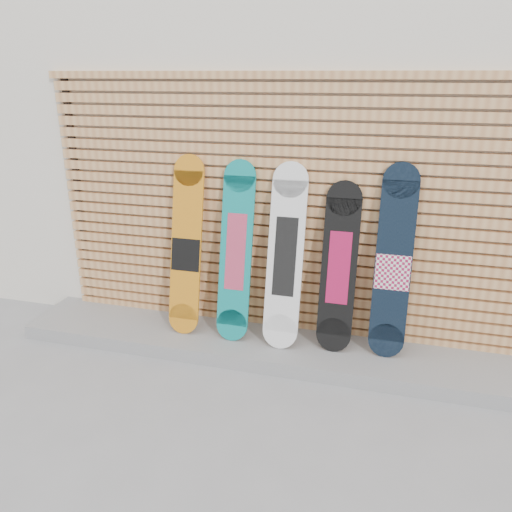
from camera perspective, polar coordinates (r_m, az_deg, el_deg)
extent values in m
plane|color=gray|center=(3.82, 2.78, -16.48)|extent=(80.00, 80.00, 0.00)
cube|color=beige|center=(6.52, 14.48, 15.39)|extent=(12.00, 5.00, 3.60)
cube|color=gray|center=(4.36, 2.80, -10.38)|extent=(4.60, 0.70, 0.12)
cube|color=tan|center=(4.57, 3.61, -7.75)|extent=(4.20, 0.05, 0.08)
cube|color=tan|center=(4.53, 3.63, -6.66)|extent=(4.20, 0.05, 0.08)
cube|color=tan|center=(4.49, 3.66, -5.56)|extent=(4.20, 0.05, 0.07)
cube|color=tan|center=(4.45, 3.69, -4.43)|extent=(4.20, 0.05, 0.07)
cube|color=tan|center=(4.41, 3.72, -3.28)|extent=(4.20, 0.05, 0.07)
cube|color=tan|center=(4.37, 3.75, -2.12)|extent=(4.20, 0.05, 0.07)
cube|color=tan|center=(4.33, 3.78, -0.93)|extent=(4.20, 0.05, 0.07)
cube|color=tan|center=(4.30, 3.80, 0.28)|extent=(4.20, 0.05, 0.07)
cube|color=tan|center=(4.27, 3.83, 1.50)|extent=(4.20, 0.05, 0.07)
cube|color=tan|center=(4.24, 3.86, 2.74)|extent=(4.20, 0.05, 0.08)
cube|color=tan|center=(4.21, 3.90, 4.00)|extent=(4.20, 0.05, 0.08)
cube|color=tan|center=(4.18, 3.93, 5.28)|extent=(4.20, 0.05, 0.08)
cube|color=tan|center=(4.16, 3.96, 6.57)|extent=(4.20, 0.05, 0.08)
cube|color=tan|center=(4.14, 3.99, 7.88)|extent=(4.20, 0.05, 0.08)
cube|color=tan|center=(4.12, 4.02, 9.20)|extent=(4.20, 0.05, 0.08)
cube|color=tan|center=(4.10, 4.06, 10.53)|extent=(4.20, 0.05, 0.08)
cube|color=tan|center=(4.08, 4.09, 11.87)|extent=(4.20, 0.05, 0.08)
cube|color=tan|center=(4.07, 4.13, 13.22)|extent=(4.20, 0.05, 0.08)
cube|color=tan|center=(4.06, 4.16, 14.58)|extent=(4.20, 0.05, 0.08)
cube|color=tan|center=(4.05, 4.20, 15.94)|extent=(4.20, 0.05, 0.08)
cube|color=tan|center=(4.05, 4.23, 17.31)|extent=(4.20, 0.05, 0.08)
cube|color=tan|center=(4.04, 4.27, 18.68)|extent=(4.20, 0.05, 0.08)
cube|color=black|center=(5.01, -19.44, 5.64)|extent=(0.06, 0.04, 2.23)
cube|color=tan|center=(4.04, 4.30, 19.95)|extent=(4.26, 0.07, 0.06)
cube|color=orange|center=(4.33, -7.97, 1.16)|extent=(0.27, 0.31, 1.26)
cylinder|color=orange|center=(4.46, -8.28, -7.07)|extent=(0.27, 0.08, 0.27)
cylinder|color=orange|center=(4.30, -7.63, 9.70)|extent=(0.27, 0.08, 0.27)
cube|color=black|center=(4.34, -8.00, 0.14)|extent=(0.26, 0.09, 0.28)
cube|color=#0D7E7D|center=(4.18, -2.31, 0.48)|extent=(0.27, 0.31, 1.23)
cylinder|color=#0D7E7D|center=(4.31, -2.76, -7.86)|extent=(0.27, 0.08, 0.27)
cylinder|color=#0D7E7D|center=(4.15, -1.83, 9.14)|extent=(0.27, 0.08, 0.27)
cube|color=#C24462|center=(4.18, -2.31, 0.48)|extent=(0.17, 0.17, 0.63)
cube|color=silver|center=(4.07, 3.37, -0.08)|extent=(0.29, 0.32, 1.22)
cylinder|color=silver|center=(4.19, 2.77, -8.57)|extent=(0.29, 0.09, 0.29)
cylinder|color=silver|center=(4.05, 3.99, 8.70)|extent=(0.29, 0.09, 0.29)
cube|color=black|center=(4.07, 3.37, -0.08)|extent=(0.18, 0.18, 0.63)
cube|color=black|center=(4.07, 9.45, -1.33)|extent=(0.29, 0.26, 1.09)
cylinder|color=black|center=(4.19, 8.85, -8.86)|extent=(0.29, 0.08, 0.28)
cylinder|color=black|center=(4.02, 10.08, 6.52)|extent=(0.29, 0.08, 0.28)
cube|color=maroon|center=(4.07, 9.45, -1.33)|extent=(0.18, 0.15, 0.58)
cube|color=black|center=(4.04, 15.43, -0.73)|extent=(0.28, 0.25, 1.26)
cylinder|color=black|center=(4.20, 14.62, -9.29)|extent=(0.28, 0.07, 0.28)
cylinder|color=black|center=(3.98, 16.29, 8.30)|extent=(0.28, 0.07, 0.28)
cube|color=white|center=(4.05, 15.33, -1.80)|extent=(0.27, 0.08, 0.28)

